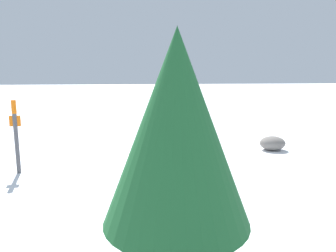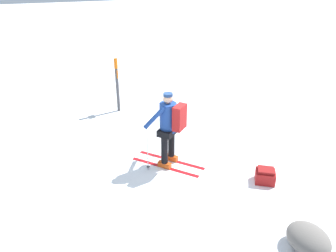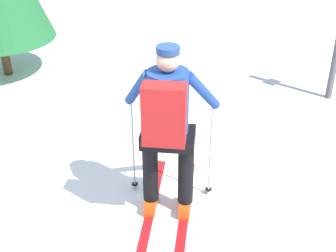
# 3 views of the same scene
# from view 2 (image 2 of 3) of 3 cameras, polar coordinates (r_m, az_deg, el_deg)

# --- Properties ---
(ground_plane) EXTENTS (80.00, 80.00, 0.00)m
(ground_plane) POSITION_cam_2_polar(r_m,az_deg,el_deg) (7.28, 2.40, -8.17)
(ground_plane) COLOR white
(skier) EXTENTS (1.53, 1.43, 1.72)m
(skier) POSITION_cam_2_polar(r_m,az_deg,el_deg) (7.08, 0.27, 0.25)
(skier) COLOR red
(skier) RESTS_ON ground_plane
(dropped_backpack) EXTENTS (0.51, 0.52, 0.32)m
(dropped_backpack) POSITION_cam_2_polar(r_m,az_deg,el_deg) (7.22, 16.57, -8.31)
(dropped_backpack) COLOR maroon
(dropped_backpack) RESTS_ON ground_plane
(trail_marker) EXTENTS (0.24, 0.11, 1.66)m
(trail_marker) POSITION_cam_2_polar(r_m,az_deg,el_deg) (10.09, -8.88, 7.79)
(trail_marker) COLOR #4C4C51
(trail_marker) RESTS_ON ground_plane
(rock_boulder) EXTENTS (0.74, 0.63, 0.41)m
(rock_boulder) POSITION_cam_2_polar(r_m,az_deg,el_deg) (5.93, 23.25, -17.63)
(rock_boulder) COLOR slate
(rock_boulder) RESTS_ON ground_plane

